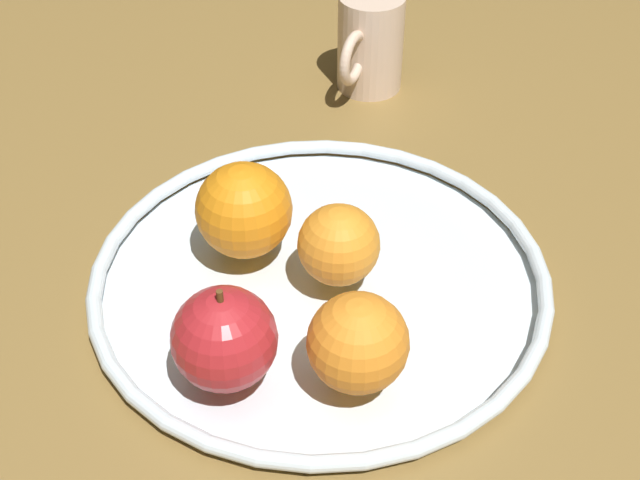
% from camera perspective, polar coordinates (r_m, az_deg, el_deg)
% --- Properties ---
extents(ground_plane, '(1.52, 1.52, 0.04)m').
position_cam_1_polar(ground_plane, '(0.70, 0.00, -4.18)').
color(ground_plane, olive).
extents(fruit_bowl, '(0.35, 0.35, 0.02)m').
position_cam_1_polar(fruit_bowl, '(0.68, 0.00, -2.46)').
color(fruit_bowl, silver).
rests_on(fruit_bowl, ground_plane).
extents(apple, '(0.07, 0.07, 0.08)m').
position_cam_1_polar(apple, '(0.58, -6.19, -6.36)').
color(apple, '#B32329').
rests_on(apple, fruit_bowl).
extents(orange_center, '(0.07, 0.07, 0.07)m').
position_cam_1_polar(orange_center, '(0.58, 2.46, -6.65)').
color(orange_center, orange).
rests_on(orange_center, fruit_bowl).
extents(orange_back_right, '(0.06, 0.06, 0.06)m').
position_cam_1_polar(orange_back_right, '(0.65, 1.09, -0.50)').
color(orange_back_right, orange).
rests_on(orange_back_right, fruit_bowl).
extents(orange_back_left, '(0.07, 0.07, 0.07)m').
position_cam_1_polar(orange_back_left, '(0.67, -5.01, 1.85)').
color(orange_back_left, orange).
rests_on(orange_back_left, fruit_bowl).
extents(ambient_mug, '(0.10, 0.07, 0.10)m').
position_cam_1_polar(ambient_mug, '(0.90, 3.20, 12.56)').
color(ambient_mug, beige).
rests_on(ambient_mug, ground_plane).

